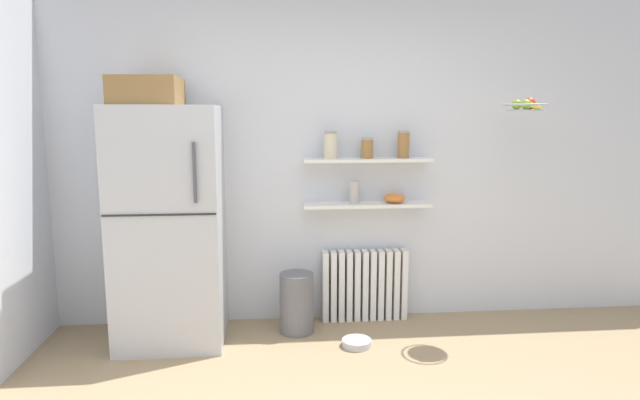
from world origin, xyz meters
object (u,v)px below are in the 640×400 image
at_px(refrigerator, 169,220).
at_px(pet_food_bowl, 357,343).
at_px(storage_jar_2, 403,144).
at_px(storage_jar_1, 367,148).
at_px(trash_bin, 297,303).
at_px(radiator, 365,285).
at_px(shelf_bowl, 394,198).
at_px(storage_jar_0, 330,145).
at_px(vase, 354,192).
at_px(hanging_fruit_basket, 526,105).

bearing_deg(refrigerator, pet_food_bowl, -10.85).
height_order(storage_jar_2, pet_food_bowl, storage_jar_2).
distance_m(storage_jar_1, trash_bin, 1.31).
relative_size(radiator, shelf_bowl, 4.13).
xyz_separation_m(shelf_bowl, pet_food_bowl, (-0.37, -0.48, -0.99)).
height_order(radiator, trash_bin, radiator).
xyz_separation_m(storage_jar_1, shelf_bowl, (0.23, 0.00, -0.40)).
bearing_deg(pet_food_bowl, shelf_bowl, 52.50).
xyz_separation_m(storage_jar_0, shelf_bowl, (0.51, 0.00, -0.42)).
xyz_separation_m(storage_jar_0, storage_jar_2, (0.58, 0.00, 0.00)).
height_order(storage_jar_1, trash_bin, storage_jar_1).
bearing_deg(vase, refrigerator, -170.83).
xyz_separation_m(refrigerator, radiator, (1.49, 0.26, -0.62)).
height_order(vase, shelf_bowl, vase).
bearing_deg(storage_jar_0, storage_jar_2, 0.00).
distance_m(refrigerator, hanging_fruit_basket, 2.72).
bearing_deg(storage_jar_1, storage_jar_0, 180.00).
height_order(refrigerator, storage_jar_1, refrigerator).
bearing_deg(storage_jar_1, trash_bin, -162.11).
xyz_separation_m(storage_jar_0, hanging_fruit_basket, (1.39, -0.34, 0.30)).
relative_size(radiator, hanging_fruit_basket, 2.14).
xyz_separation_m(refrigerator, hanging_fruit_basket, (2.59, -0.11, 0.82)).
distance_m(storage_jar_2, hanging_fruit_basket, 0.93).
relative_size(storage_jar_0, storage_jar_1, 1.32).
bearing_deg(hanging_fruit_basket, storage_jar_0, 166.32).
distance_m(radiator, shelf_bowl, 0.76).
relative_size(refrigerator, vase, 11.00).
relative_size(pet_food_bowl, hanging_fruit_basket, 0.66).
bearing_deg(storage_jar_2, shelf_bowl, -180.00).
xyz_separation_m(radiator, pet_food_bowl, (-0.15, -0.51, -0.26)).
bearing_deg(refrigerator, trash_bin, 2.63).
distance_m(radiator, pet_food_bowl, 0.60).
distance_m(shelf_bowl, pet_food_bowl, 1.16).
bearing_deg(trash_bin, radiator, 20.60).
height_order(refrigerator, trash_bin, refrigerator).
xyz_separation_m(radiator, storage_jar_0, (-0.29, -0.03, 1.14)).
xyz_separation_m(refrigerator, trash_bin, (0.93, 0.04, -0.67)).
xyz_separation_m(refrigerator, pet_food_bowl, (1.35, -0.26, -0.88)).
relative_size(refrigerator, radiator, 2.78).
distance_m(storage_jar_0, hanging_fruit_basket, 1.46).
bearing_deg(shelf_bowl, pet_food_bowl, -127.50).
bearing_deg(trash_bin, shelf_bowl, 12.99).
bearing_deg(vase, storage_jar_2, 0.00).
height_order(vase, pet_food_bowl, vase).
relative_size(refrigerator, storage_jar_0, 9.03).
height_order(shelf_bowl, hanging_fruit_basket, hanging_fruit_basket).
xyz_separation_m(pet_food_bowl, hanging_fruit_basket, (1.24, 0.15, 1.70)).
xyz_separation_m(radiator, trash_bin, (-0.57, -0.21, -0.06)).
distance_m(shelf_bowl, trash_bin, 1.12).
bearing_deg(pet_food_bowl, vase, 84.38).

